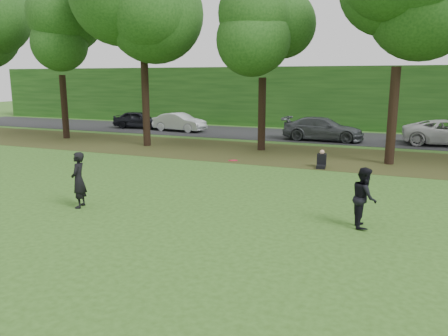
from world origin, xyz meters
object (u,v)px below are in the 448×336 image
player_right (364,197)px  frisbee (233,161)px  player_left (79,180)px  seated_person (321,161)px

player_right → frisbee: size_ratio=4.52×
player_left → seated_person: (6.10, 9.35, -0.59)m
player_left → seated_person: player_left is taller
player_left → player_right: bearing=79.8°
seated_person → player_right: bearing=-77.9°
player_left → seated_person: bearing=126.7°
player_left → player_right: size_ratio=1.06×
player_left → frisbee: player_left is taller
player_left → player_right: player_left is taller
player_right → seated_person: size_ratio=2.05×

